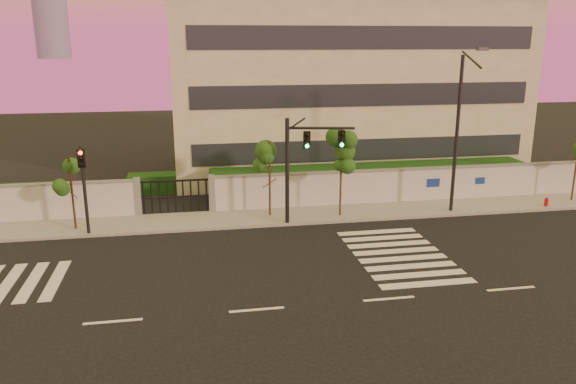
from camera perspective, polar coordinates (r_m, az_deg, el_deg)
The scene contains 13 objects.
ground at distance 20.68m, azimuth -3.20°, elevation -11.87°, with size 120.00×120.00×0.00m, color black.
sidewalk at distance 30.33m, azimuth -5.64°, elevation -2.74°, with size 60.00×3.00×0.15m, color gray.
perimeter_wall at distance 31.49m, azimuth -5.73°, elevation -0.17°, with size 60.00×0.36×2.20m.
hedge_row at distance 34.28m, azimuth -4.31°, elevation 0.71°, with size 41.00×4.25×1.80m.
institutional_building at distance 41.90m, azimuth 5.38°, elevation 10.76°, with size 24.40×12.40×12.25m.
road_markings at distance 23.97m, azimuth -8.11°, elevation -8.01°, with size 57.00×7.62×0.02m.
street_tree_c at distance 29.77m, azimuth -21.19°, elevation 1.48°, with size 1.34×1.06×3.87m.
street_tree_d at distance 29.88m, azimuth -1.85°, elevation 3.08°, with size 1.46×1.16×4.22m.
street_tree_e at distance 29.89m, azimuth 5.48°, elevation 3.98°, with size 1.34×1.07×4.89m.
traffic_signal_main at distance 28.61m, azimuth 1.33°, elevation 3.44°, with size 3.53×0.84×5.62m.
traffic_signal_secondary at distance 28.75m, azimuth -20.06°, elevation 1.20°, with size 0.35×0.34×4.54m.
streetlight_east at distance 31.54m, azimuth 16.98°, elevation 6.34°, with size 0.54×2.17×9.03m.
fire_hydrant at distance 35.41m, azimuth 24.75°, elevation -1.02°, with size 0.26×0.25×0.67m.
Camera 1 is at (-2.12, -18.27, 9.44)m, focal length 35.00 mm.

